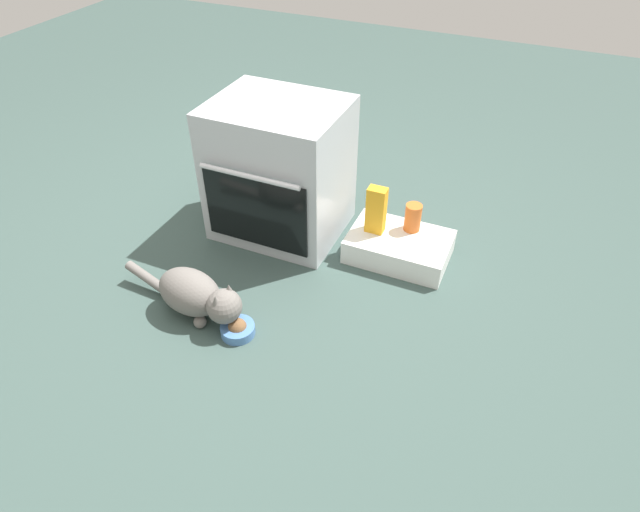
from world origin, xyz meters
The scene contains 7 objects.
ground centered at (0.00, 0.00, 0.00)m, with size 8.00×8.00×0.00m, color #384C47.
oven centered at (-0.04, 0.41, 0.34)m, with size 0.63×0.56×0.68m.
pantry_cabinet centered at (0.60, 0.42, 0.06)m, with size 0.49×0.33×0.12m, color white.
food_bowl centered at (0.13, -0.35, 0.03)m, with size 0.15×0.15×0.08m.
cat centered at (-0.08, -0.32, 0.12)m, with size 0.66×0.24×0.22m.
juice_carton centered at (0.47, 0.41, 0.24)m, with size 0.09×0.06×0.24m, color orange.
sauce_jar centered at (0.63, 0.50, 0.19)m, with size 0.08×0.08×0.14m, color #D16023.
Camera 1 is at (1.09, -1.67, 1.72)m, focal length 30.64 mm.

